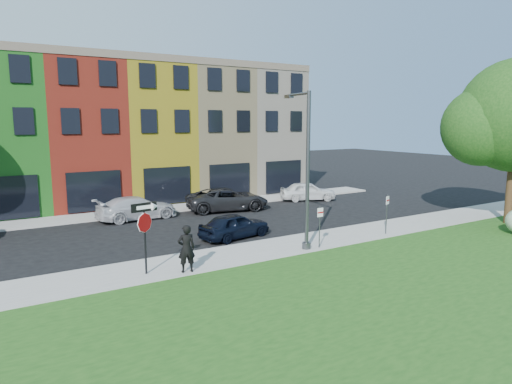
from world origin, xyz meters
TOP-DOWN VIEW (x-y plane):
  - ground at (0.00, 0.00)m, footprint 120.00×120.00m
  - sidewalk_near at (2.00, 3.00)m, footprint 40.00×3.00m
  - sidewalk_far at (-3.00, 15.00)m, footprint 40.00×2.40m
  - rowhouse_block at (-2.50, 21.18)m, footprint 30.00×10.12m
  - stop_sign at (-6.11, 2.52)m, footprint 1.05×0.18m
  - man at (-4.68, 1.90)m, footprint 0.84×0.67m
  - sedan_near at (-0.29, 5.92)m, footprint 2.97×4.45m
  - parked_car_silver at (-3.21, 13.05)m, footprint 2.69×5.20m
  - parked_car_dark at (2.90, 12.66)m, footprint 4.83×6.60m
  - parked_car_white at (9.97, 12.90)m, footprint 4.71×5.39m
  - street_lamp at (1.42, 2.27)m, footprint 0.77×2.56m
  - parking_sign_a at (2.02, 1.89)m, footprint 0.32×0.08m
  - parking_sign_b at (6.71, 2.09)m, footprint 0.31×0.14m

SIDE VIEW (x-z plane):
  - ground at x=0.00m, z-range 0.00..0.00m
  - sidewalk_near at x=2.00m, z-range 0.00..0.12m
  - sidewalk_far at x=-3.00m, z-range 0.00..0.12m
  - sedan_near at x=-0.29m, z-range 0.00..1.32m
  - parked_car_white at x=9.97m, z-range 0.00..1.42m
  - parked_car_silver at x=-3.21m, z-range 0.00..1.43m
  - parked_car_dark at x=2.90m, z-range 0.00..1.54m
  - man at x=-4.68m, z-range 0.12..2.02m
  - parking_sign_a at x=2.02m, z-range 0.38..2.34m
  - parking_sign_b at x=6.71m, z-range 0.39..2.47m
  - stop_sign at x=-6.11m, z-range 0.72..3.53m
  - street_lamp at x=1.42m, z-range 0.15..7.37m
  - rowhouse_block at x=-2.50m, z-range -0.01..9.99m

